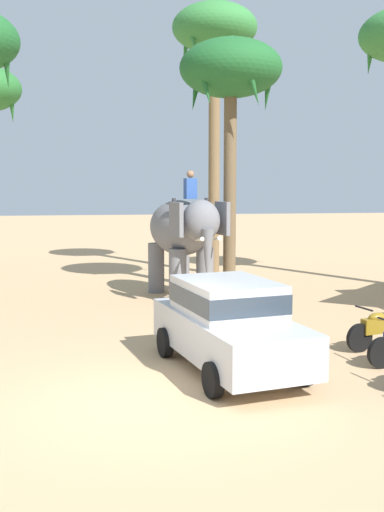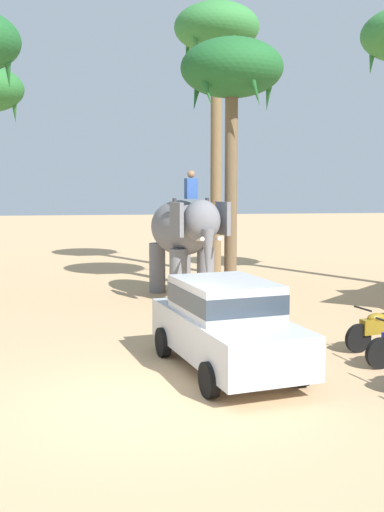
{
  "view_description": "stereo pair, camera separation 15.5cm",
  "coord_description": "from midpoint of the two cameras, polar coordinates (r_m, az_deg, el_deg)",
  "views": [
    {
      "loc": [
        -0.67,
        -9.48,
        3.49
      ],
      "look_at": [
        1.82,
        6.31,
        1.6
      ],
      "focal_mm": 42.9,
      "sensor_mm": 36.0,
      "label": 1
    },
    {
      "loc": [
        -0.52,
        -9.5,
        3.49
      ],
      "look_at": [
        1.82,
        6.31,
        1.6
      ],
      "focal_mm": 42.9,
      "sensor_mm": 36.0,
      "label": 2
    }
  ],
  "objects": [
    {
      "name": "ground_plane",
      "position": [
        10.13,
        -4.64,
        -13.44
      ],
      "size": [
        120.0,
        120.0,
        0.0
      ],
      "primitive_type": "plane",
      "color": "tan"
    },
    {
      "name": "car_sedan_foreground",
      "position": [
        11.53,
        3.56,
        -6.11
      ],
      "size": [
        2.49,
        4.36,
        1.7
      ],
      "color": "#B7BABF",
      "rests_on": "ground"
    },
    {
      "name": "elephant_with_mahout",
      "position": [
        18.65,
        -0.56,
        2.13
      ],
      "size": [
        2.39,
        4.02,
        3.88
      ],
      "color": "slate",
      "rests_on": "ground"
    },
    {
      "name": "motorcycle_far_in_row",
      "position": [
        13.62,
        17.58,
        -6.42
      ],
      "size": [
        1.77,
        0.66,
        0.94
      ],
      "color": "black",
      "rests_on": "ground"
    },
    {
      "name": "palm_tree_near_hut",
      "position": [
        19.83,
        3.96,
        16.44
      ],
      "size": [
        3.2,
        3.2,
        7.96
      ],
      "color": "brown",
      "rests_on": "ground"
    },
    {
      "name": "palm_tree_leaning_seaward",
      "position": [
        24.35,
        2.5,
        19.59
      ],
      "size": [
        3.2,
        3.2,
        10.21
      ],
      "color": "brown",
      "rests_on": "ground"
    }
  ]
}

